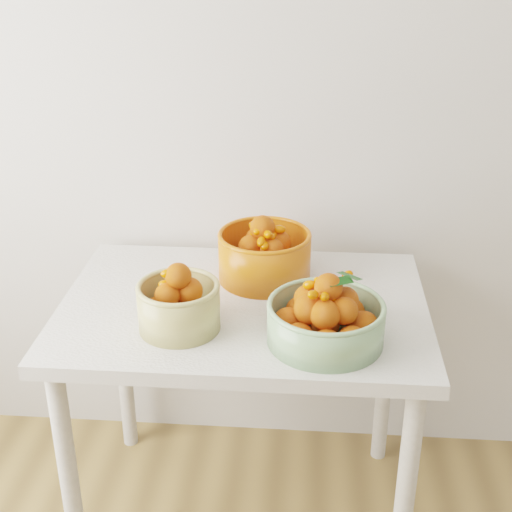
% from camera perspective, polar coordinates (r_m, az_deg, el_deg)
% --- Properties ---
extents(table, '(1.00, 0.70, 0.75)m').
position_cam_1_polar(table, '(2.00, -0.98, -6.15)').
color(table, silver).
rests_on(table, ground).
extents(bowl_cream, '(0.26, 0.26, 0.18)m').
position_cam_1_polar(bowl_cream, '(1.81, -6.21, -3.86)').
color(bowl_cream, tan).
rests_on(bowl_cream, table).
extents(bowl_green, '(0.33, 0.33, 0.19)m').
position_cam_1_polar(bowl_green, '(1.76, 5.58, -5.02)').
color(bowl_green, '#85AC7B').
rests_on(bowl_green, table).
extents(bowl_orange, '(0.35, 0.35, 0.19)m').
position_cam_1_polar(bowl_orange, '(2.05, 0.68, 0.10)').
color(bowl_orange, '#DD5713').
rests_on(bowl_orange, table).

